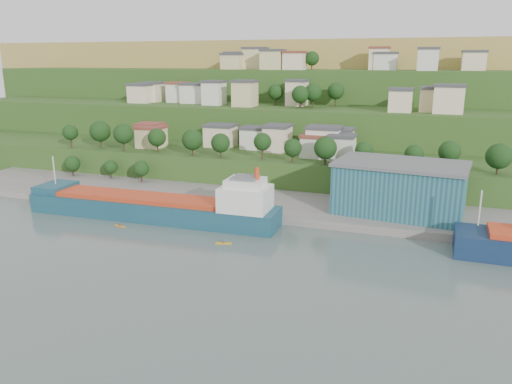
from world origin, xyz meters
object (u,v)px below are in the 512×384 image
at_px(cargo_ship_near, 159,209).
at_px(kayak_orange, 120,225).
at_px(warehouse, 400,187).
at_px(caravan, 67,187).

relative_size(cargo_ship_near, kayak_orange, 21.08).
relative_size(warehouse, caravan, 5.47).
distance_m(warehouse, caravan, 94.79).
bearing_deg(warehouse, caravan, -168.54).
height_order(caravan, kayak_orange, caravan).
height_order(warehouse, kayak_orange, warehouse).
relative_size(warehouse, kayak_orange, 10.53).
relative_size(caravan, kayak_orange, 1.93).
bearing_deg(kayak_orange, warehouse, 34.25).
relative_size(cargo_ship_near, warehouse, 2.00).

